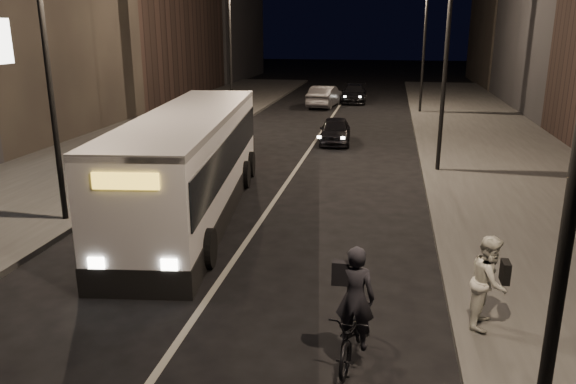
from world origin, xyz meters
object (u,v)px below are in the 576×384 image
at_px(streetlight_right_mid, 440,33).
at_px(pedestrian_woman, 489,281).
at_px(cyclist_on_bicycle, 354,323).
at_px(car_near, 335,130).
at_px(car_mid, 325,96).
at_px(streetlight_left_far, 234,30).
at_px(streetlight_right_far, 421,30).
at_px(streetlight_right_near, 566,49).
at_px(streetlight_left_near, 53,35).
at_px(city_bus, 192,159).
at_px(car_far, 354,94).

height_order(streetlight_right_mid, pedestrian_woman, streetlight_right_mid).
bearing_deg(cyclist_on_bicycle, streetlight_right_mid, 89.32).
bearing_deg(pedestrian_woman, car_near, 32.05).
bearing_deg(car_mid, streetlight_left_far, 68.56).
distance_m(cyclist_on_bicycle, pedestrian_woman, 2.78).
height_order(streetlight_right_far, car_near, streetlight_right_far).
xyz_separation_m(streetlight_right_near, streetlight_left_near, (-10.66, 8.00, 0.00)).
distance_m(streetlight_left_far, pedestrian_woman, 25.11).
bearing_deg(streetlight_left_near, car_mid, 80.60).
distance_m(streetlight_left_near, car_near, 15.49).
xyz_separation_m(streetlight_right_mid, car_near, (-4.31, 5.31, -4.74)).
height_order(city_bus, pedestrian_woman, city_bus).
xyz_separation_m(streetlight_right_mid, streetlight_right_far, (0.00, 16.00, 0.00)).
bearing_deg(streetlight_right_mid, car_mid, 109.30).
bearing_deg(streetlight_left_near, city_bus, 27.86).
distance_m(streetlight_right_near, streetlight_left_near, 13.33).
height_order(car_near, car_far, car_far).
bearing_deg(streetlight_right_near, city_bus, 128.08).
bearing_deg(pedestrian_woman, streetlight_left_far, 43.61).
bearing_deg(streetlight_right_near, car_far, 96.79).
distance_m(streetlight_right_mid, pedestrian_woman, 12.94).
bearing_deg(city_bus, streetlight_left_far, 93.58).
xyz_separation_m(pedestrian_woman, car_near, (-4.58, 17.50, -0.42)).
xyz_separation_m(pedestrian_woman, car_far, (-4.69, 33.35, -0.39)).
relative_size(streetlight_right_near, streetlight_right_mid, 1.00).
relative_size(streetlight_right_mid, streetlight_left_near, 1.00).
distance_m(streetlight_right_far, pedestrian_woman, 28.52).
relative_size(city_bus, car_mid, 2.55).
distance_m(city_bus, car_mid, 24.51).
distance_m(streetlight_right_near, city_bus, 12.78).
height_order(streetlight_left_near, city_bus, streetlight_left_near).
relative_size(streetlight_right_mid, city_bus, 0.69).
relative_size(car_near, car_mid, 0.79).
xyz_separation_m(cyclist_on_bicycle, car_mid, (-4.23, 31.69, 0.03)).
bearing_deg(streetlight_right_near, pedestrian_woman, 85.97).
distance_m(city_bus, car_far, 27.71).
bearing_deg(cyclist_on_bicycle, car_near, 104.79).
bearing_deg(streetlight_left_far, car_near, -36.44).
distance_m(streetlight_right_mid, car_near, 8.32).
bearing_deg(streetlight_right_far, streetlight_left_near, -113.96).
relative_size(streetlight_right_far, city_bus, 0.69).
bearing_deg(car_far, streetlight_left_near, -104.00).
height_order(pedestrian_woman, car_far, pedestrian_woman).
height_order(streetlight_right_near, streetlight_left_far, same).
bearing_deg(streetlight_left_far, city_bus, -79.24).
distance_m(streetlight_right_mid, car_mid, 19.72).
distance_m(streetlight_left_near, cyclist_on_bicycle, 11.22).
relative_size(streetlight_right_near, streetlight_left_far, 1.00).
bearing_deg(car_far, city_bus, -98.42).
xyz_separation_m(streetlight_right_mid, cyclist_on_bicycle, (-2.11, -13.59, -4.63)).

